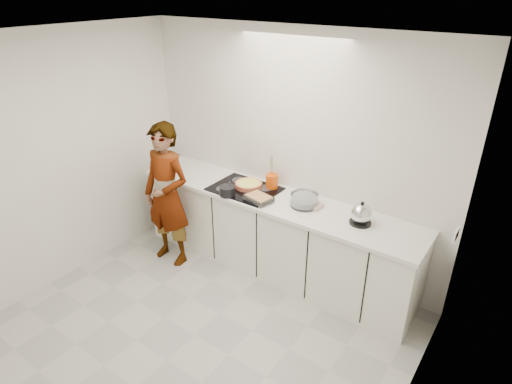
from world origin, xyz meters
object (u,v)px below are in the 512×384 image
Objects in this scene: saucepan at (227,191)px; mixing_bowl at (304,200)px; baking_dish at (259,198)px; tart_dish at (249,185)px; kettle at (361,214)px; utensil_crock at (272,182)px; hob at (245,189)px; cook at (167,196)px.

saucepan is 0.64× the size of mixing_bowl.
mixing_bowl is (0.43, 0.19, 0.02)m from baking_dish.
tart_dish is 1.69× the size of kettle.
hob is at bearing -140.11° from utensil_crock.
kettle is 1.10m from utensil_crock.
mixing_bowl is 0.21× the size of cook.
mixing_bowl is 1.53m from cook.
tart_dish is 0.29m from saucepan.
tart_dish is 1.28× the size of baking_dish.
saucepan is 0.72m from cook.
mixing_bowl is (0.70, -0.01, 0.02)m from tart_dish.
saucepan is at bearing -103.82° from tart_dish.
cook is at bearing -161.08° from baking_dish.
saucepan is at bearing -104.47° from hob.
baking_dish is at bearing -26.65° from hob.
cook reaches higher than tart_dish.
kettle is (1.03, 0.19, 0.05)m from baking_dish.
utensil_crock is at bearing 31.70° from tart_dish.
saucepan reaches higher than hob.
mixing_bowl is at bearing 24.25° from baking_dish.
saucepan is (-0.06, -0.23, 0.05)m from hob.
hob is 0.44× the size of cook.
mixing_bowl is at bearing 18.04° from cook.
hob is 0.24m from saucepan.
cook is at bearing -143.04° from tart_dish.
kettle reaches higher than hob.
kettle is at bearing -7.64° from utensil_crock.
cook is (-0.94, -0.68, -0.17)m from utensil_crock.
cook reaches higher than baking_dish.
hob is 1.83× the size of tart_dish.
kettle is at bearing 12.13° from cook.
kettle reaches higher than saucepan.
baking_dish is at bearing -169.67° from kettle.
baking_dish is at bearing -79.67° from utensil_crock.
tart_dish is 1.78× the size of saucepan.
baking_dish is at bearing 16.41° from cook.
tart_dish is at bearing -148.30° from utensil_crock.
saucepan is at bearing -160.43° from mixing_bowl.
saucepan is 0.82m from mixing_bowl.
cook is (-0.65, -0.26, -0.14)m from saucepan.
mixing_bowl is (0.71, 0.05, 0.05)m from hob.
tart_dish is at bearing 179.43° from kettle.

